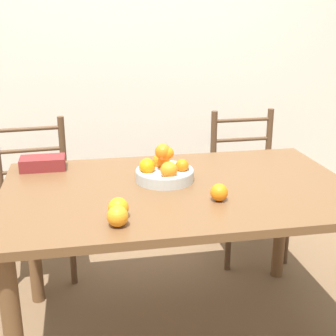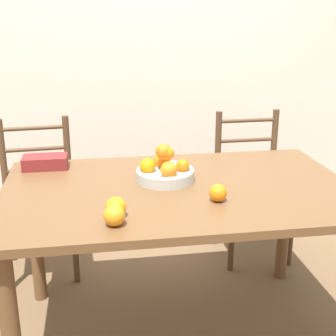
{
  "view_description": "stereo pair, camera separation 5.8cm",
  "coord_description": "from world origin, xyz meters",
  "px_view_note": "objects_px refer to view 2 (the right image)",
  "views": [
    {
      "loc": [
        -0.41,
        -1.91,
        1.5
      ],
      "look_at": [
        -0.05,
        0.01,
        0.86
      ],
      "focal_mm": 50.0,
      "sensor_mm": 36.0,
      "label": 1
    },
    {
      "loc": [
        -0.36,
        -1.92,
        1.5
      ],
      "look_at": [
        -0.05,
        0.01,
        0.86
      ],
      "focal_mm": 50.0,
      "sensor_mm": 36.0,
      "label": 2
    }
  ],
  "objects_px": {
    "orange_loose_1": "(218,193)",
    "chair_right": "(252,186)",
    "orange_loose_0": "(116,207)",
    "fruit_bowl": "(165,170)",
    "orange_loose_2": "(114,216)",
    "book_stack": "(45,162)",
    "chair_left": "(38,198)"
  },
  "relations": [
    {
      "from": "orange_loose_2",
      "to": "orange_loose_0",
      "type": "bearing_deg",
      "value": 82.82
    },
    {
      "from": "chair_left",
      "to": "book_stack",
      "type": "distance_m",
      "value": 0.53
    },
    {
      "from": "orange_loose_0",
      "to": "chair_right",
      "type": "distance_m",
      "value": 1.42
    },
    {
      "from": "orange_loose_2",
      "to": "fruit_bowl",
      "type": "bearing_deg",
      "value": 60.56
    },
    {
      "from": "orange_loose_1",
      "to": "book_stack",
      "type": "bearing_deg",
      "value": 142.83
    },
    {
      "from": "orange_loose_2",
      "to": "chair_left",
      "type": "relative_size",
      "value": 0.09
    },
    {
      "from": "orange_loose_0",
      "to": "orange_loose_1",
      "type": "bearing_deg",
      "value": 12.04
    },
    {
      "from": "orange_loose_1",
      "to": "chair_left",
      "type": "xyz_separation_m",
      "value": [
        -0.84,
        0.95,
        -0.35
      ]
    },
    {
      "from": "fruit_bowl",
      "to": "orange_loose_0",
      "type": "xyz_separation_m",
      "value": [
        -0.24,
        -0.37,
        -0.01
      ]
    },
    {
      "from": "chair_right",
      "to": "book_stack",
      "type": "xyz_separation_m",
      "value": [
        -1.22,
        -0.39,
        0.34
      ]
    },
    {
      "from": "orange_loose_2",
      "to": "book_stack",
      "type": "distance_m",
      "value": 0.79
    },
    {
      "from": "chair_right",
      "to": "fruit_bowl",
      "type": "bearing_deg",
      "value": -135.76
    },
    {
      "from": "orange_loose_0",
      "to": "book_stack",
      "type": "height_order",
      "value": "orange_loose_0"
    },
    {
      "from": "orange_loose_2",
      "to": "orange_loose_1",
      "type": "bearing_deg",
      "value": 21.04
    },
    {
      "from": "orange_loose_2",
      "to": "book_stack",
      "type": "relative_size",
      "value": 0.36
    },
    {
      "from": "orange_loose_1",
      "to": "chair_right",
      "type": "distance_m",
      "value": 1.12
    },
    {
      "from": "fruit_bowl",
      "to": "orange_loose_2",
      "type": "bearing_deg",
      "value": -119.44
    },
    {
      "from": "fruit_bowl",
      "to": "orange_loose_0",
      "type": "bearing_deg",
      "value": -123.15
    },
    {
      "from": "orange_loose_2",
      "to": "chair_left",
      "type": "distance_m",
      "value": 1.23
    },
    {
      "from": "fruit_bowl",
      "to": "chair_right",
      "type": "distance_m",
      "value": 1.0
    },
    {
      "from": "chair_right",
      "to": "orange_loose_2",
      "type": "bearing_deg",
      "value": -130.24
    },
    {
      "from": "fruit_bowl",
      "to": "chair_left",
      "type": "xyz_separation_m",
      "value": [
        -0.66,
        0.66,
        -0.36
      ]
    },
    {
      "from": "orange_loose_0",
      "to": "orange_loose_1",
      "type": "distance_m",
      "value": 0.43
    },
    {
      "from": "fruit_bowl",
      "to": "orange_loose_2",
      "type": "xyz_separation_m",
      "value": [
        -0.25,
        -0.45,
        -0.01
      ]
    },
    {
      "from": "orange_loose_0",
      "to": "chair_left",
      "type": "height_order",
      "value": "chair_left"
    },
    {
      "from": "orange_loose_2",
      "to": "chair_right",
      "type": "relative_size",
      "value": 0.09
    },
    {
      "from": "orange_loose_0",
      "to": "orange_loose_2",
      "type": "height_order",
      "value": "same"
    },
    {
      "from": "orange_loose_1",
      "to": "chair_right",
      "type": "relative_size",
      "value": 0.08
    },
    {
      "from": "chair_right",
      "to": "book_stack",
      "type": "distance_m",
      "value": 1.33
    },
    {
      "from": "orange_loose_1",
      "to": "orange_loose_2",
      "type": "relative_size",
      "value": 0.93
    },
    {
      "from": "orange_loose_0",
      "to": "chair_left",
      "type": "bearing_deg",
      "value": 111.92
    },
    {
      "from": "orange_loose_2",
      "to": "chair_right",
      "type": "distance_m",
      "value": 1.48
    }
  ]
}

